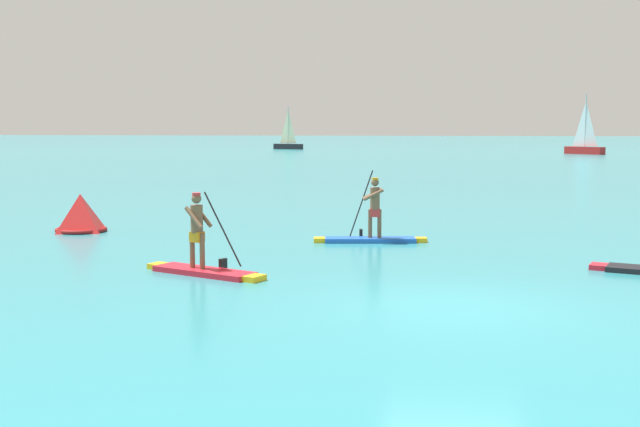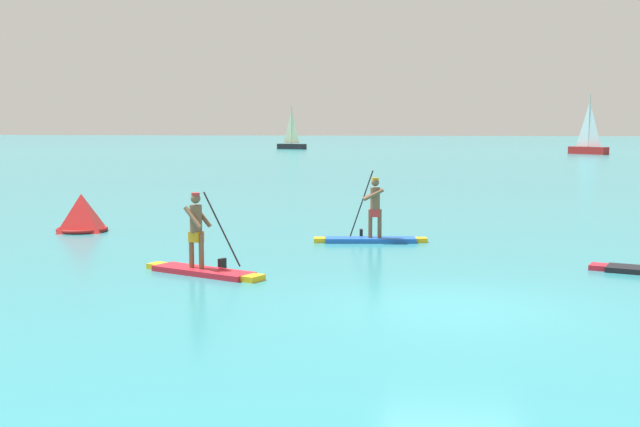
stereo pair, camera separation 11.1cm
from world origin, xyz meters
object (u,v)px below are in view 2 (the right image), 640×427
at_px(sailboat_left_horizon, 292,142).
at_px(sailboat_right_horizon, 588,145).
at_px(paddleboarder_near_left, 202,257).
at_px(paddleboarder_mid_center, 371,228).
at_px(race_marker_buoy, 82,215).

height_order(sailboat_left_horizon, sailboat_right_horizon, sailboat_right_horizon).
distance_m(paddleboarder_near_left, paddleboarder_mid_center, 6.15).
relative_size(race_marker_buoy, sailboat_right_horizon, 0.27).
height_order(paddleboarder_near_left, sailboat_right_horizon, sailboat_right_horizon).
bearing_deg(sailboat_left_horizon, race_marker_buoy, -61.46).
bearing_deg(race_marker_buoy, sailboat_left_horizon, 96.34).
relative_size(paddleboarder_near_left, paddleboarder_mid_center, 0.94).
bearing_deg(sailboat_right_horizon, sailboat_left_horizon, -157.41).
bearing_deg(paddleboarder_mid_center, race_marker_buoy, -14.48).
height_order(paddleboarder_near_left, race_marker_buoy, paddleboarder_near_left).
bearing_deg(sailboat_right_horizon, paddleboarder_near_left, -62.10).
height_order(paddleboarder_mid_center, race_marker_buoy, paddleboarder_mid_center).
height_order(race_marker_buoy, sailboat_left_horizon, sailboat_left_horizon).
height_order(paddleboarder_mid_center, sailboat_left_horizon, sailboat_left_horizon).
bearing_deg(paddleboarder_near_left, race_marker_buoy, 156.61).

